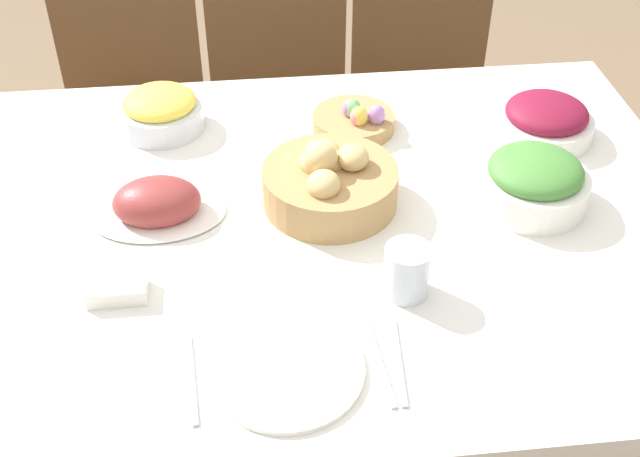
% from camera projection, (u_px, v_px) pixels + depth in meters
% --- Properties ---
extents(ground_plane, '(12.00, 12.00, 0.00)m').
position_uv_depth(ground_plane, '(307.00, 448.00, 2.04)').
color(ground_plane, '#7F664C').
extents(dining_table, '(1.61, 1.14, 0.75)m').
position_uv_depth(dining_table, '(306.00, 348.00, 1.80)').
color(dining_table, silver).
rests_on(dining_table, ground).
extents(chair_far_center, '(0.45, 0.45, 0.89)m').
position_uv_depth(chair_far_center, '(285.00, 107.00, 2.42)').
color(chair_far_center, brown).
rests_on(chair_far_center, ground).
extents(chair_far_right, '(0.44, 0.44, 0.89)m').
position_uv_depth(chair_far_right, '(423.00, 99.00, 2.45)').
color(chair_far_right, brown).
rests_on(chair_far_right, ground).
extents(chair_far_left, '(0.45, 0.45, 0.89)m').
position_uv_depth(chair_far_left, '(131.00, 115.00, 2.38)').
color(chair_far_left, brown).
rests_on(chair_far_left, ground).
extents(bread_basket, '(0.27, 0.27, 0.14)m').
position_uv_depth(bread_basket, '(329.00, 182.00, 1.58)').
color(bread_basket, '#AD8451').
rests_on(bread_basket, dining_table).
extents(egg_basket, '(0.19, 0.19, 0.08)m').
position_uv_depth(egg_basket, '(355.00, 120.00, 1.80)').
color(egg_basket, '#AD8451').
rests_on(egg_basket, dining_table).
extents(ham_platter, '(0.26, 0.18, 0.09)m').
position_uv_depth(ham_platter, '(157.00, 204.00, 1.56)').
color(ham_platter, white).
rests_on(ham_platter, dining_table).
extents(pineapple_bowl, '(0.19, 0.19, 0.10)m').
position_uv_depth(pineapple_bowl, '(161.00, 111.00, 1.80)').
color(pineapple_bowl, silver).
rests_on(pineapple_bowl, dining_table).
extents(green_salad_bowl, '(0.22, 0.22, 0.11)m').
position_uv_depth(green_salad_bowl, '(533.00, 180.00, 1.58)').
color(green_salad_bowl, white).
rests_on(green_salad_bowl, dining_table).
extents(beet_salad_bowl, '(0.21, 0.21, 0.09)m').
position_uv_depth(beet_salad_bowl, '(545.00, 120.00, 1.77)').
color(beet_salad_bowl, white).
rests_on(beet_salad_bowl, dining_table).
extents(dinner_plate, '(0.25, 0.25, 0.01)m').
position_uv_depth(dinner_plate, '(287.00, 370.00, 1.26)').
color(dinner_plate, white).
rests_on(dinner_plate, dining_table).
extents(fork, '(0.02, 0.18, 0.00)m').
position_uv_depth(fork, '(192.00, 379.00, 1.25)').
color(fork, '#B7B7BC').
rests_on(fork, dining_table).
extents(knife, '(0.02, 0.18, 0.00)m').
position_uv_depth(knife, '(380.00, 363.00, 1.28)').
color(knife, '#B7B7BC').
rests_on(knife, dining_table).
extents(spoon, '(0.02, 0.18, 0.00)m').
position_uv_depth(spoon, '(398.00, 361.00, 1.28)').
color(spoon, '#B7B7BC').
rests_on(spoon, dining_table).
extents(drinking_cup, '(0.08, 0.08, 0.10)m').
position_uv_depth(drinking_cup, '(407.00, 271.00, 1.38)').
color(drinking_cup, silver).
rests_on(drinking_cup, dining_table).
extents(butter_dish, '(0.10, 0.06, 0.03)m').
position_uv_depth(butter_dish, '(117.00, 289.00, 1.39)').
color(butter_dish, white).
rests_on(butter_dish, dining_table).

